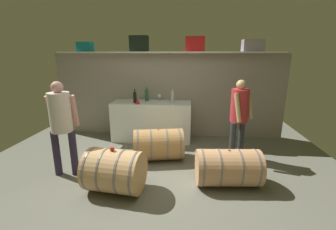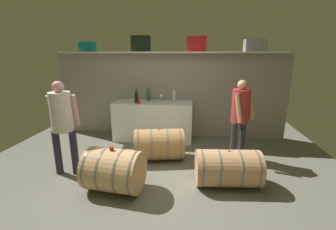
{
  "view_description": "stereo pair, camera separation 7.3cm",
  "coord_description": "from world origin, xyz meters",
  "views": [
    {
      "loc": [
        0.52,
        -3.14,
        1.94
      ],
      "look_at": [
        0.18,
        0.38,
        1.0
      ],
      "focal_mm": 24.64,
      "sensor_mm": 36.0,
      "label": 1
    },
    {
      "loc": [
        0.59,
        -3.13,
        1.94
      ],
      "look_at": [
        0.18,
        0.38,
        1.0
      ],
      "focal_mm": 24.64,
      "sensor_mm": 36.0,
      "label": 2
    }
  ],
  "objects": [
    {
      "name": "ground_plane",
      "position": [
        0.0,
        0.56,
        -0.01
      ],
      "size": [
        6.56,
        7.7,
        0.02
      ],
      "primitive_type": "cube",
      "color": "#666659"
    },
    {
      "name": "back_wall_panel",
      "position": [
        0.0,
        2.25,
        0.98
      ],
      "size": [
        5.36,
        0.1,
        1.95
      ],
      "primitive_type": "cube",
      "color": "gray",
      "rests_on": "ground"
    },
    {
      "name": "high_shelf_board",
      "position": [
        0.0,
        2.1,
        1.97
      ],
      "size": [
        4.94,
        0.4,
        0.03
      ],
      "primitive_type": "cube",
      "color": "silver",
      "rests_on": "back_wall_panel"
    },
    {
      "name": "toolcase_teal",
      "position": [
        -1.87,
        2.1,
        2.09
      ],
      "size": [
        0.33,
        0.25,
        0.21
      ],
      "primitive_type": "cube",
      "rotation": [
        0.0,
        0.0,
        0.01
      ],
      "color": "#117682",
      "rests_on": "high_shelf_board"
    },
    {
      "name": "toolcase_black",
      "position": [
        -0.63,
        2.1,
        2.15
      ],
      "size": [
        0.41,
        0.22,
        0.34
      ],
      "primitive_type": "cube",
      "rotation": [
        0.0,
        0.0,
        -0.01
      ],
      "color": "black",
      "rests_on": "high_shelf_board"
    },
    {
      "name": "toolcase_red",
      "position": [
        0.61,
        2.1,
        2.14
      ],
      "size": [
        0.42,
        0.28,
        0.31
      ],
      "primitive_type": "cube",
      "rotation": [
        0.0,
        0.0,
        -0.04
      ],
      "color": "red",
      "rests_on": "high_shelf_board"
    },
    {
      "name": "toolcase_grey",
      "position": [
        1.82,
        2.1,
        2.11
      ],
      "size": [
        0.43,
        0.3,
        0.25
      ],
      "primitive_type": "cube",
      "rotation": [
        0.0,
        0.0,
        -0.0
      ],
      "color": "gray",
      "rests_on": "high_shelf_board"
    },
    {
      "name": "work_cabinet",
      "position": [
        -0.34,
        1.88,
        0.44
      ],
      "size": [
        1.77,
        0.62,
        0.89
      ],
      "primitive_type": "cube",
      "color": "white",
      "rests_on": "ground"
    },
    {
      "name": "wine_bottle_dark",
      "position": [
        -0.69,
        1.77,
        1.02
      ],
      "size": [
        0.08,
        0.08,
        0.31
      ],
      "color": "black",
      "rests_on": "work_cabinet"
    },
    {
      "name": "wine_bottle_green",
      "position": [
        -0.46,
        2.0,
        1.03
      ],
      "size": [
        0.08,
        0.08,
        0.32
      ],
      "color": "#275D34",
      "rests_on": "work_cabinet"
    },
    {
      "name": "wine_bottle_clear",
      "position": [
        0.14,
        1.85,
        1.03
      ],
      "size": [
        0.08,
        0.08,
        0.31
      ],
      "color": "#B6BEB9",
      "rests_on": "work_cabinet"
    },
    {
      "name": "wine_glass",
      "position": [
        -0.18,
        2.08,
        0.99
      ],
      "size": [
        0.09,
        0.09,
        0.15
      ],
      "color": "white",
      "rests_on": "work_cabinet"
    },
    {
      "name": "red_funnel",
      "position": [
        -0.6,
        1.66,
        0.94
      ],
      "size": [
        0.11,
        0.11,
        0.12
      ],
      "primitive_type": "cone",
      "color": "red",
      "rests_on": "work_cabinet"
    },
    {
      "name": "wine_barrel_near",
      "position": [
        -0.53,
        -0.24,
        0.31
      ],
      "size": [
        0.87,
        0.71,
        0.63
      ],
      "rotation": [
        0.0,
        0.0,
        -0.12
      ],
      "color": "tan",
      "rests_on": "ground"
    },
    {
      "name": "wine_barrel_far",
      "position": [
        1.12,
        0.08,
        0.28
      ],
      "size": [
        0.98,
        0.63,
        0.57
      ],
      "rotation": [
        0.0,
        0.0,
        0.08
      ],
      "color": "tan",
      "rests_on": "ground"
    },
    {
      "name": "wine_barrel_flank",
      "position": [
        -0.04,
        0.84,
        0.3
      ],
      "size": [
        1.0,
        0.74,
        0.6
      ],
      "rotation": [
        0.0,
        0.0,
        0.19
      ],
      "color": "tan",
      "rests_on": "ground"
    },
    {
      "name": "tasting_cup",
      "position": [
        -0.54,
        -0.24,
        0.65
      ],
      "size": [
        0.06,
        0.06,
        0.05
      ],
      "primitive_type": "cylinder",
      "color": "red",
      "rests_on": "wine_barrel_near"
    },
    {
      "name": "winemaker_pouring",
      "position": [
        1.43,
        1.05,
        0.92
      ],
      "size": [
        0.44,
        0.44,
        1.49
      ],
      "rotation": [
        0.0,
        0.0,
        -2.38
      ],
      "color": "#2E3137",
      "rests_on": "ground"
    },
    {
      "name": "visitor_tasting",
      "position": [
        -1.48,
        0.15,
        0.95
      ],
      "size": [
        0.47,
        0.37,
        1.54
      ],
      "rotation": [
        0.0,
        0.0,
        0.11
      ],
      "color": "#2D263E",
      "rests_on": "ground"
    }
  ]
}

